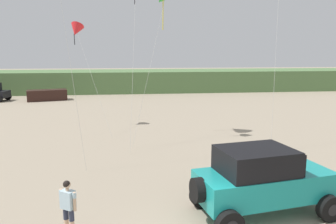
{
  "coord_description": "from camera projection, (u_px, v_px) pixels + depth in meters",
  "views": [
    {
      "loc": [
        -1.79,
        -7.57,
        5.26
      ],
      "look_at": [
        -0.48,
        3.0,
        3.36
      ],
      "focal_mm": 35.63,
      "sensor_mm": 36.0,
      "label": 1
    }
  ],
  "objects": [
    {
      "name": "jeep",
      "position": [
        262.0,
        179.0,
        10.83
      ],
      "size": [
        5.0,
        3.06,
        2.26
      ],
      "color": "teal",
      "rests_on": "ground_plane"
    },
    {
      "name": "dune_ridge",
      "position": [
        156.0,
        80.0,
        47.35
      ],
      "size": [
        90.0,
        8.82,
        2.8
      ],
      "primitive_type": "cube",
      "color": "#567A47",
      "rests_on": "ground_plane"
    },
    {
      "name": "person_watching",
      "position": [
        68.0,
        204.0,
        9.63
      ],
      "size": [
        0.54,
        0.45,
        1.67
      ],
      "color": "#DBB28E",
      "rests_on": "ground_plane"
    },
    {
      "name": "distant_sedan",
      "position": [
        47.0,
        95.0,
        37.24
      ],
      "size": [
        4.5,
        2.76,
        1.2
      ],
      "primitive_type": "cube",
      "rotation": [
        0.0,
        0.0,
        0.27
      ],
      "color": "black",
      "rests_on": "ground_plane"
    },
    {
      "name": "kite_white_parafoil",
      "position": [
        76.0,
        30.0,
        23.28
      ],
      "size": [
        3.17,
        4.66,
        7.45
      ],
      "color": "red",
      "rests_on": "ground_plane"
    }
  ]
}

